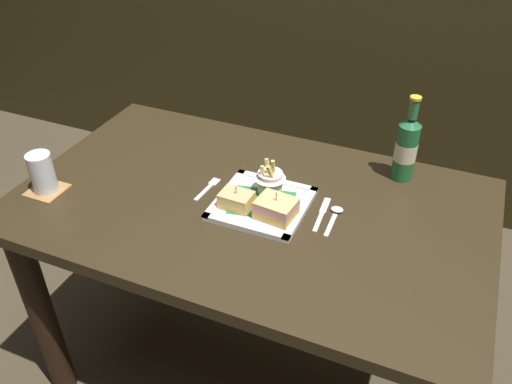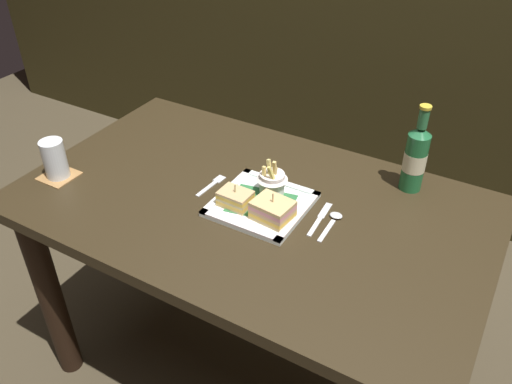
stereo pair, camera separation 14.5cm
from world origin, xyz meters
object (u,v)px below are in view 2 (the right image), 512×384
at_px(sandwich_half_left, 235,198).
at_px(knife, 320,218).
at_px(square_plate, 261,204).
at_px(beer_bottle, 415,157).
at_px(dining_table, 251,238).
at_px(fork, 212,184).
at_px(spoon, 334,219).
at_px(water_glass, 55,161).
at_px(sandwich_half_right, 273,210).
at_px(fries_cup, 272,179).

bearing_deg(sandwich_half_left, knife, 18.88).
height_order(square_plate, beer_bottle, beer_bottle).
distance_m(dining_table, square_plate, 0.15).
bearing_deg(fork, square_plate, -5.92).
xyz_separation_m(dining_table, fork, (-0.14, 0.01, 0.14)).
relative_size(dining_table, spoon, 10.08).
bearing_deg(dining_table, water_glass, -162.02).
height_order(square_plate, fork, square_plate).
height_order(dining_table, water_glass, water_glass).
bearing_deg(spoon, knife, -169.64).
bearing_deg(sandwich_half_right, dining_table, 153.52).
height_order(sandwich_half_right, spoon, sandwich_half_right).
height_order(fries_cup, spoon, fries_cup).
xyz_separation_m(dining_table, knife, (0.20, 0.03, 0.14)).
bearing_deg(fork, beer_bottle, 28.70).
xyz_separation_m(dining_table, fries_cup, (0.04, 0.05, 0.19)).
relative_size(sandwich_half_right, fork, 0.89).
relative_size(square_plate, spoon, 1.89).
distance_m(beer_bottle, water_glass, 1.04).
bearing_deg(fries_cup, beer_bottle, 35.47).
bearing_deg(knife, sandwich_half_left, -161.12).
xyz_separation_m(beer_bottle, spoon, (-0.13, -0.26, -0.10)).
relative_size(sandwich_half_left, beer_bottle, 0.34).
bearing_deg(fork, water_glass, -155.25).
bearing_deg(sandwich_half_left, sandwich_half_right, 0.00).
bearing_deg(square_plate, fries_cup, 90.23).
xyz_separation_m(sandwich_half_right, fork, (-0.23, 0.06, -0.04)).
xyz_separation_m(beer_bottle, knife, (-0.16, -0.26, -0.10)).
height_order(water_glass, knife, water_glass).
bearing_deg(square_plate, knife, 11.66).
xyz_separation_m(dining_table, sandwich_half_right, (0.10, -0.05, 0.17)).
xyz_separation_m(fork, spoon, (0.38, 0.02, 0.00)).
height_order(sandwich_half_left, knife, sandwich_half_left).
bearing_deg(fork, sandwich_half_left, -27.02).
relative_size(fries_cup, fork, 0.89).
bearing_deg(spoon, water_glass, -164.79).
relative_size(square_plate, beer_bottle, 0.94).
distance_m(dining_table, fries_cup, 0.20).
distance_m(dining_table, spoon, 0.28).
bearing_deg(fries_cup, fork, -166.56).
distance_m(sandwich_half_left, water_glass, 0.56).
xyz_separation_m(beer_bottle, water_glass, (-0.93, -0.47, -0.05)).
xyz_separation_m(sandwich_half_left, spoon, (0.26, 0.08, -0.03)).
xyz_separation_m(square_plate, fries_cup, (-0.00, 0.06, 0.05)).
height_order(dining_table, fork, fork).
bearing_deg(fries_cup, square_plate, -89.77).
relative_size(fries_cup, spoon, 0.84).
bearing_deg(dining_table, knife, 8.00).
relative_size(square_plate, sandwich_half_right, 2.26).
bearing_deg(water_glass, beer_bottle, 26.93).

